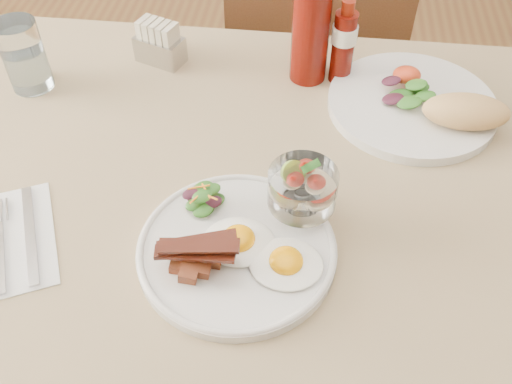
{
  "coord_description": "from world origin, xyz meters",
  "views": [
    {
      "loc": [
        -0.0,
        -0.61,
        1.4
      ],
      "look_at": [
        -0.07,
        -0.08,
        0.82
      ],
      "focal_mm": 40.0,
      "sensor_mm": 36.0,
      "label": 1
    }
  ],
  "objects_px": {
    "hot_sauce_bottle": "(343,43)",
    "water_glass": "(25,59)",
    "chair_far": "(314,64)",
    "ketchup_bottle": "(311,32)",
    "table": "(300,224)",
    "fruit_cup": "(302,189)",
    "second_plate": "(424,105)",
    "main_plate": "(237,250)",
    "sugar_caddy": "(159,44)"
  },
  "relations": [
    {
      "from": "main_plate",
      "to": "hot_sauce_bottle",
      "type": "xyz_separation_m",
      "value": [
        0.14,
        0.43,
        0.07
      ]
    },
    {
      "from": "table",
      "to": "fruit_cup",
      "type": "distance_m",
      "value": 0.17
    },
    {
      "from": "second_plate",
      "to": "ketchup_bottle",
      "type": "xyz_separation_m",
      "value": [
        -0.21,
        0.09,
        0.08
      ]
    },
    {
      "from": "fruit_cup",
      "to": "second_plate",
      "type": "xyz_separation_m",
      "value": [
        0.2,
        0.27,
        -0.05
      ]
    },
    {
      "from": "fruit_cup",
      "to": "second_plate",
      "type": "distance_m",
      "value": 0.34
    },
    {
      "from": "ketchup_bottle",
      "to": "chair_far",
      "type": "bearing_deg",
      "value": 88.31
    },
    {
      "from": "table",
      "to": "chair_far",
      "type": "bearing_deg",
      "value": 90.0
    },
    {
      "from": "second_plate",
      "to": "ketchup_bottle",
      "type": "distance_m",
      "value": 0.24
    },
    {
      "from": "table",
      "to": "ketchup_bottle",
      "type": "height_order",
      "value": "ketchup_bottle"
    },
    {
      "from": "table",
      "to": "water_glass",
      "type": "distance_m",
      "value": 0.58
    },
    {
      "from": "chair_far",
      "to": "water_glass",
      "type": "height_order",
      "value": "chair_far"
    },
    {
      "from": "ketchup_bottle",
      "to": "water_glass",
      "type": "height_order",
      "value": "ketchup_bottle"
    },
    {
      "from": "table",
      "to": "main_plate",
      "type": "distance_m",
      "value": 0.19
    },
    {
      "from": "chair_far",
      "to": "hot_sauce_bottle",
      "type": "relative_size",
      "value": 5.77
    },
    {
      "from": "chair_far",
      "to": "fruit_cup",
      "type": "relative_size",
      "value": 9.41
    },
    {
      "from": "hot_sauce_bottle",
      "to": "main_plate",
      "type": "bearing_deg",
      "value": -107.49
    },
    {
      "from": "main_plate",
      "to": "water_glass",
      "type": "relative_size",
      "value": 2.15
    },
    {
      "from": "fruit_cup",
      "to": "sugar_caddy",
      "type": "xyz_separation_m",
      "value": [
        -0.3,
        0.38,
        -0.03
      ]
    },
    {
      "from": "ketchup_bottle",
      "to": "main_plate",
      "type": "bearing_deg",
      "value": -99.84
    },
    {
      "from": "hot_sauce_bottle",
      "to": "second_plate",
      "type": "bearing_deg",
      "value": -29.79
    },
    {
      "from": "chair_far",
      "to": "ketchup_bottle",
      "type": "bearing_deg",
      "value": -91.69
    },
    {
      "from": "table",
      "to": "main_plate",
      "type": "bearing_deg",
      "value": -121.98
    },
    {
      "from": "table",
      "to": "hot_sauce_bottle",
      "type": "distance_m",
      "value": 0.34
    },
    {
      "from": "main_plate",
      "to": "hot_sauce_bottle",
      "type": "bearing_deg",
      "value": 72.51
    },
    {
      "from": "ketchup_bottle",
      "to": "fruit_cup",
      "type": "bearing_deg",
      "value": -88.49
    },
    {
      "from": "sugar_caddy",
      "to": "hot_sauce_bottle",
      "type": "bearing_deg",
      "value": 17.69
    },
    {
      "from": "fruit_cup",
      "to": "water_glass",
      "type": "height_order",
      "value": "water_glass"
    },
    {
      "from": "fruit_cup",
      "to": "sugar_caddy",
      "type": "bearing_deg",
      "value": 128.16
    },
    {
      "from": "sugar_caddy",
      "to": "water_glass",
      "type": "distance_m",
      "value": 0.24
    },
    {
      "from": "table",
      "to": "chair_far",
      "type": "relative_size",
      "value": 1.43
    },
    {
      "from": "main_plate",
      "to": "second_plate",
      "type": "height_order",
      "value": "second_plate"
    },
    {
      "from": "main_plate",
      "to": "sugar_caddy",
      "type": "bearing_deg",
      "value": 115.43
    },
    {
      "from": "fruit_cup",
      "to": "second_plate",
      "type": "bearing_deg",
      "value": 53.78
    },
    {
      "from": "main_plate",
      "to": "water_glass",
      "type": "bearing_deg",
      "value": 141.68
    },
    {
      "from": "table",
      "to": "sugar_caddy",
      "type": "relative_size",
      "value": 12.84
    },
    {
      "from": "hot_sauce_bottle",
      "to": "fruit_cup",
      "type": "bearing_deg",
      "value": -98.1
    },
    {
      "from": "second_plate",
      "to": "hot_sauce_bottle",
      "type": "height_order",
      "value": "hot_sauce_bottle"
    },
    {
      "from": "hot_sauce_bottle",
      "to": "water_glass",
      "type": "relative_size",
      "value": 1.24
    },
    {
      "from": "second_plate",
      "to": "sugar_caddy",
      "type": "xyz_separation_m",
      "value": [
        -0.5,
        0.1,
        0.02
      ]
    },
    {
      "from": "ketchup_bottle",
      "to": "water_glass",
      "type": "bearing_deg",
      "value": -170.14
    },
    {
      "from": "fruit_cup",
      "to": "water_glass",
      "type": "distance_m",
      "value": 0.58
    },
    {
      "from": "chair_far",
      "to": "sugar_caddy",
      "type": "relative_size",
      "value": 8.98
    },
    {
      "from": "second_plate",
      "to": "hot_sauce_bottle",
      "type": "xyz_separation_m",
      "value": [
        -0.15,
        0.09,
        0.06
      ]
    },
    {
      "from": "fruit_cup",
      "to": "second_plate",
      "type": "relative_size",
      "value": 0.32
    },
    {
      "from": "chair_far",
      "to": "second_plate",
      "type": "distance_m",
      "value": 0.56
    },
    {
      "from": "second_plate",
      "to": "sugar_caddy",
      "type": "height_order",
      "value": "sugar_caddy"
    },
    {
      "from": "hot_sauce_bottle",
      "to": "water_glass",
      "type": "distance_m",
      "value": 0.57
    },
    {
      "from": "chair_far",
      "to": "fruit_cup",
      "type": "height_order",
      "value": "chair_far"
    },
    {
      "from": "table",
      "to": "second_plate",
      "type": "bearing_deg",
      "value": 46.08
    },
    {
      "from": "table",
      "to": "water_glass",
      "type": "bearing_deg",
      "value": 158.41
    }
  ]
}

